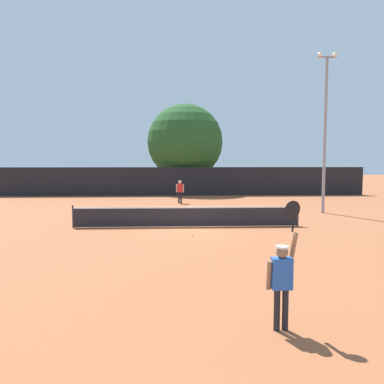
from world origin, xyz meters
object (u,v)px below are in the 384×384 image
at_px(light_pole, 325,124).
at_px(large_tree, 185,142).
at_px(player_receiving, 180,189).
at_px(player_serving, 282,275).
at_px(tennis_ball, 192,235).
at_px(parked_car_mid, 275,182).
at_px(parked_car_near, 104,183).

xyz_separation_m(light_pole, large_tree, (-7.89, 14.92, -0.43)).
bearing_deg(light_pole, player_receiving, 147.43).
relative_size(player_receiving, light_pole, 0.18).
xyz_separation_m(player_serving, light_pole, (6.94, 15.99, 4.23)).
distance_m(light_pole, large_tree, 16.89).
relative_size(tennis_ball, large_tree, 0.01).
bearing_deg(parked_car_mid, player_receiving, -136.06).
bearing_deg(player_receiving, large_tree, -93.92).
xyz_separation_m(player_receiving, parked_car_mid, (10.36, 12.96, -0.24)).
xyz_separation_m(parked_car_near, parked_car_mid, (18.06, 0.47, 0.00)).
height_order(player_serving, tennis_ball, player_serving).
bearing_deg(large_tree, player_receiving, -93.92).
bearing_deg(large_tree, light_pole, -62.13).
height_order(player_serving, large_tree, large_tree).
relative_size(tennis_ball, parked_car_near, 0.02).
xyz_separation_m(player_receiving, parked_car_near, (-7.70, 12.49, -0.24)).
xyz_separation_m(tennis_ball, parked_car_near, (-8.02, 24.74, 0.74)).
bearing_deg(large_tree, tennis_ball, -90.87).
bearing_deg(parked_car_near, large_tree, -19.15).
height_order(player_serving, player_receiving, player_serving).
height_order(player_serving, parked_car_mid, player_serving).
height_order(player_serving, parked_car_near, player_serving).
bearing_deg(parked_car_near, light_pole, -47.11).
relative_size(player_serving, parked_car_mid, 0.56).
height_order(tennis_ball, parked_car_near, parked_car_near).
distance_m(tennis_ball, light_pole, 11.90).
xyz_separation_m(tennis_ball, large_tree, (0.33, 21.72, 4.84)).
relative_size(player_serving, player_receiving, 1.48).
bearing_deg(player_receiving, light_pole, 147.43).
xyz_separation_m(tennis_ball, parked_car_mid, (10.04, 25.21, 0.74)).
height_order(player_serving, light_pole, light_pole).
distance_m(player_receiving, light_pole, 11.00).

